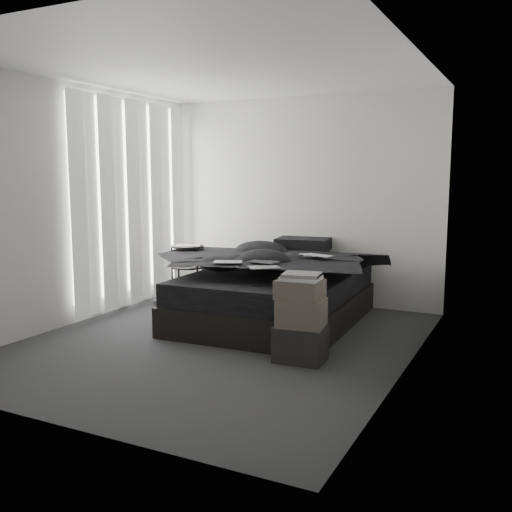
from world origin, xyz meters
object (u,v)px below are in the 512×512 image
at_px(laptop, 313,249).
at_px(side_stand, 188,276).
at_px(bed, 275,308).
at_px(box_lower, 300,343).

distance_m(laptop, side_stand, 1.75).
xyz_separation_m(bed, side_stand, (-1.27, 0.18, 0.22)).
height_order(bed, side_stand, side_stand).
bearing_deg(side_stand, bed, -8.25).
distance_m(side_stand, box_lower, 2.45).
xyz_separation_m(bed, box_lower, (0.77, -1.16, 0.00)).
relative_size(bed, side_stand, 3.02).
relative_size(bed, laptop, 6.24).
xyz_separation_m(bed, laptop, (0.42, 0.07, 0.68)).
bearing_deg(bed, side_stand, 169.50).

